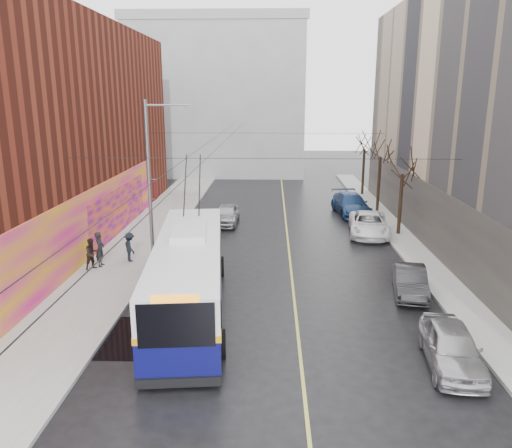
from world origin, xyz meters
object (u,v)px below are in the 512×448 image
Objects in this scene: trolleybus at (189,273)px; following_car at (226,214)px; parked_car_a at (451,347)px; streetlight_pole at (152,178)px; tree_mid at (381,147)px; pedestrian_c at (130,247)px; pedestrian_a at (100,249)px; pedestrian_b at (92,254)px; parked_car_d at (351,204)px; parked_car_b at (410,281)px; parked_car_c at (369,224)px; tree_far at (365,141)px; tree_near at (403,162)px.

following_car is (0.24, 15.24, -0.98)m from trolleybus.
streetlight_pole is at bearing 145.49° from parked_car_a.
tree_mid reaches higher than following_car.
streetlight_pole is 4.12m from pedestrian_c.
tree_mid is 3.47× the size of pedestrian_a.
pedestrian_a is (-5.97, -9.97, 0.39)m from following_car.
trolleybus reaches higher than pedestrian_b.
pedestrian_a is 1.16× the size of pedestrian_c.
pedestrian_a is at bearing -118.99° from following_car.
parked_car_d is at bearing -7.94° from pedestrian_b.
trolleybus is 3.23× the size of parked_car_b.
parked_car_a is 2.61× the size of pedestrian_c.
trolleybus is at bearing -87.62° from pedestrian_b.
streetlight_pole is at bearing -108.31° from following_car.
parked_car_c is 17.50m from pedestrian_a.
tree_far is 31.30m from parked_car_a.
pedestrian_c is at bearing -63.63° from pedestrian_a.
trolleybus reaches higher than parked_car_a.
tree_near is 1.48× the size of parked_car_a.
pedestrian_b is (-3.00, -1.73, -3.84)m from streetlight_pole.
pedestrian_a is at bearing 87.18° from pedestrian_c.
trolleybus is 10.42m from parked_car_b.
parked_car_c is 0.96× the size of parked_car_d.
parked_car_a reaches higher than following_car.
pedestrian_a is (-15.61, -13.39, 0.29)m from parked_car_d.
tree_far reaches higher than parked_car_c.
tree_mid is at bearing 14.16° from parked_car_d.
parked_car_c is at bearing -98.19° from tree_far.
parked_car_a is at bearing -84.04° from parked_car_c.
streetlight_pole reaches higher than following_car.
parked_car_d is at bearing 100.26° from parked_car_b.
pedestrian_b reaches higher than parked_car_d.
pedestrian_a is at bearing -156.08° from streetlight_pole.
following_car is at bearing -61.72° from pedestrian_c.
parked_car_a is 18.31m from pedestrian_b.
tree_near is 0.97× the size of tree_far.
parked_car_c is 10.26m from following_car.
parked_car_d is 2.95× the size of pedestrian_a.
pedestrian_a is at bearing 153.97° from parked_car_a.
tree_mid is at bearing 40.65° from streetlight_pole.
streetlight_pole is 1.37× the size of tree_far.
streetlight_pole is 0.69× the size of trolleybus.
parked_car_a is at bearing -79.21° from pedestrian_b.
tree_mid reaches higher than tree_far.
following_car reaches higher than parked_car_b.
tree_far is 28.61m from pedestrian_b.
pedestrian_a is (-5.73, 5.28, -0.59)m from trolleybus.
tree_mid is at bearing -90.00° from tree_far.
parked_car_c is at bearing 24.94° from streetlight_pole.
parked_car_b is 16.45m from following_car.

